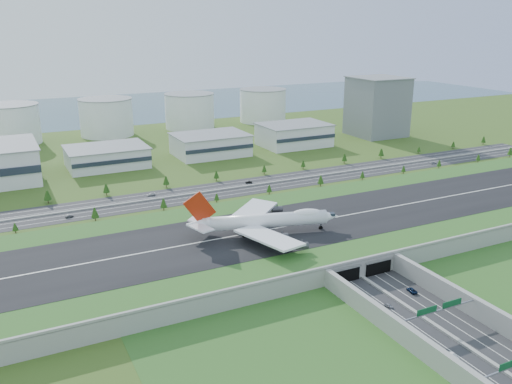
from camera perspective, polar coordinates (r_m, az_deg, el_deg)
name	(u,v)px	position (r m, az deg, el deg)	size (l,w,h in m)	color
ground	(303,238)	(280.62, 4.92, -4.87)	(1200.00, 1200.00, 0.00)	#355C1D
airfield_deck	(303,231)	(279.00, 4.95, -4.09)	(520.00, 100.00, 9.20)	#999993
underpass_road	(447,325)	(209.73, 19.47, -13.10)	(38.80, 120.40, 8.00)	#28282B
sign_gantry_near	(439,311)	(210.60, 18.71, -11.78)	(38.70, 0.70, 9.80)	gray
north_expressway	(229,189)	(360.17, -2.89, 0.32)	(560.00, 36.00, 0.12)	#28282B
tree_row	(238,181)	(362.31, -1.95, 1.19)	(501.74, 48.65, 8.36)	#3D2819
hangar_mid_a	(107,157)	(429.54, -15.43, 3.58)	(58.00, 42.00, 15.00)	silver
hangar_mid_b	(210,145)	(452.17, -4.82, 4.97)	(58.00, 42.00, 17.00)	silver
hangar_mid_c	(294,135)	(486.24, 4.01, 6.01)	(58.00, 42.00, 19.00)	silver
office_tower	(377,107)	(540.55, 12.63, 8.74)	(46.00, 46.00, 55.00)	slate
fuel_tank_a	(11,125)	(538.61, -24.39, 6.49)	(50.00, 50.00, 35.00)	white
fuel_tank_b	(106,117)	(547.77, -15.47, 7.58)	(50.00, 50.00, 35.00)	white
fuel_tank_c	(190,111)	(569.60, -7.00, 8.45)	(50.00, 50.00, 35.00)	white
fuel_tank_d	(263,106)	(602.74, 0.73, 9.08)	(50.00, 50.00, 35.00)	white
bay_water	(108,108)	(721.92, -15.34, 8.48)	(1200.00, 260.00, 0.06)	#365767
boeing_747	(264,221)	(261.94, 0.86, -3.03)	(74.49, 69.46, 23.58)	white
car_0	(389,306)	(221.96, 13.78, -11.54)	(1.57, 3.90, 1.33)	#A3A3A7
car_1	(453,356)	(198.41, 20.04, -15.93)	(1.62, 4.64, 1.53)	white
car_2	(412,290)	(235.58, 16.08, -9.91)	(2.56, 5.56, 1.55)	#0B1B39
car_4	(69,216)	(325.26, -19.05, -2.43)	(1.85, 4.60, 1.57)	#505055
car_5	(249,182)	(371.95, -0.77, 1.04)	(1.64, 4.70, 1.55)	black
car_6	(433,163)	(444.90, 18.16, 2.92)	(2.51, 5.44, 1.51)	#ACADB1
car_7	(151,194)	(352.38, -11.02, -0.24)	(2.32, 5.70, 1.65)	silver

